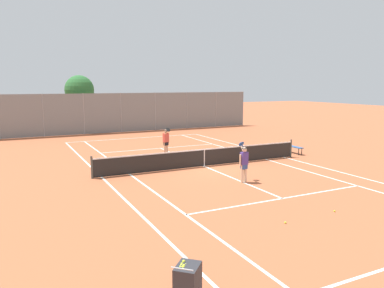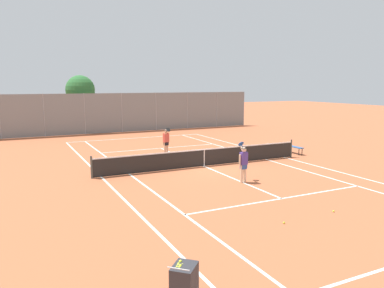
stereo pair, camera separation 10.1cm
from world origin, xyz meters
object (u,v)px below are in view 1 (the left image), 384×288
object	(u,v)px
ball_cart	(188,281)
loose_tennis_ball_0	(193,139)
player_near_side	(244,162)
player_far_left	(166,140)
tennis_net	(204,157)
loose_tennis_ball_4	(334,211)
courtside_bench	(293,147)
tree_behind_left	(80,91)
loose_tennis_ball_1	(234,153)
loose_tennis_ball_3	(285,223)

from	to	relation	value
ball_cart	loose_tennis_ball_0	bearing A→B (deg)	63.18
player_near_side	player_far_left	distance (m)	7.62
tennis_net	player_far_left	size ratio (longest dim) A/B	6.76
loose_tennis_ball_0	loose_tennis_ball_4	xyz separation A→B (m)	(-3.31, -17.56, 0.00)
ball_cart	player_far_left	bearing A→B (deg)	69.12
loose_tennis_ball_0	loose_tennis_ball_4	bearing A→B (deg)	-100.66
courtside_bench	tree_behind_left	world-z (taller)	tree_behind_left
loose_tennis_ball_0	ball_cart	bearing A→B (deg)	-116.82
player_near_side	courtside_bench	size ratio (longest dim) A/B	1.18
loose_tennis_ball_0	loose_tennis_ball_1	bearing A→B (deg)	-93.19
tennis_net	loose_tennis_ball_4	world-z (taller)	tennis_net
loose_tennis_ball_1	loose_tennis_ball_3	bearing A→B (deg)	-115.13
loose_tennis_ball_0	tree_behind_left	xyz separation A→B (m)	(-7.04, 9.23, 3.71)
loose_tennis_ball_3	courtside_bench	world-z (taller)	courtside_bench
loose_tennis_ball_4	courtside_bench	world-z (taller)	courtside_bench
courtside_bench	tree_behind_left	size ratio (longest dim) A/B	0.29
ball_cart	loose_tennis_ball_0	size ratio (longest dim) A/B	14.58
loose_tennis_ball_1	loose_tennis_ball_4	size ratio (longest dim) A/B	1.00
player_near_side	loose_tennis_ball_0	distance (m)	13.45
loose_tennis_ball_3	loose_tennis_ball_0	bearing A→B (deg)	72.54
player_far_left	loose_tennis_ball_4	distance (m)	12.40
tennis_net	courtside_bench	bearing A→B (deg)	7.01
loose_tennis_ball_1	loose_tennis_ball_4	world-z (taller)	same
player_far_left	loose_tennis_ball_4	bearing A→B (deg)	-84.36
loose_tennis_ball_4	ball_cart	bearing A→B (deg)	-158.55
loose_tennis_ball_3	loose_tennis_ball_4	xyz separation A→B (m)	(2.25, 0.10, 0.00)
tennis_net	ball_cart	bearing A→B (deg)	-119.64
loose_tennis_ball_0	loose_tennis_ball_4	world-z (taller)	same
player_near_side	tree_behind_left	size ratio (longest dim) A/B	0.34
ball_cart	loose_tennis_ball_0	distance (m)	22.74
player_far_left	loose_tennis_ball_0	xyz separation A→B (m)	(4.52, 5.26, -0.89)
loose_tennis_ball_0	loose_tennis_ball_1	distance (m)	6.61
ball_cart	tree_behind_left	world-z (taller)	tree_behind_left
tennis_net	loose_tennis_ball_0	world-z (taller)	tennis_net
player_near_side	loose_tennis_ball_4	bearing A→B (deg)	-82.94
player_near_side	loose_tennis_ball_3	size ratio (longest dim) A/B	26.88
loose_tennis_ball_0	tennis_net	bearing A→B (deg)	-113.18
player_near_side	loose_tennis_ball_0	bearing A→B (deg)	73.15
player_far_left	tree_behind_left	size ratio (longest dim) A/B	0.34
player_far_left	courtside_bench	size ratio (longest dim) A/B	1.18
loose_tennis_ball_3	courtside_bench	size ratio (longest dim) A/B	0.04
player_near_side	courtside_bench	bearing A→B (deg)	33.51
player_far_left	loose_tennis_ball_1	xyz separation A→B (m)	(4.16, -1.35, -0.89)
ball_cart	loose_tennis_ball_1	size ratio (longest dim) A/B	14.58
loose_tennis_ball_3	loose_tennis_ball_4	distance (m)	2.25
loose_tennis_ball_0	tree_behind_left	size ratio (longest dim) A/B	0.01
player_near_side	loose_tennis_ball_4	distance (m)	4.83
loose_tennis_ball_0	tree_behind_left	world-z (taller)	tree_behind_left
ball_cart	courtside_bench	distance (m)	17.86
courtside_bench	tree_behind_left	distance (m)	20.46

